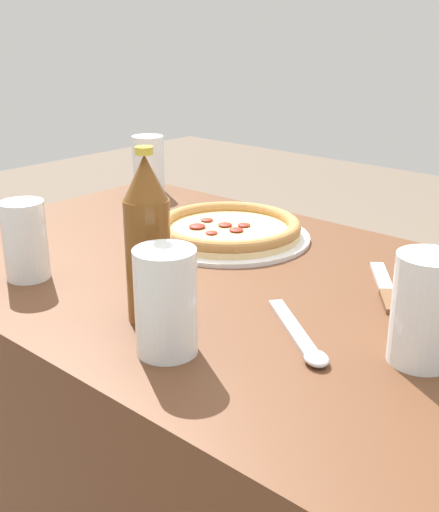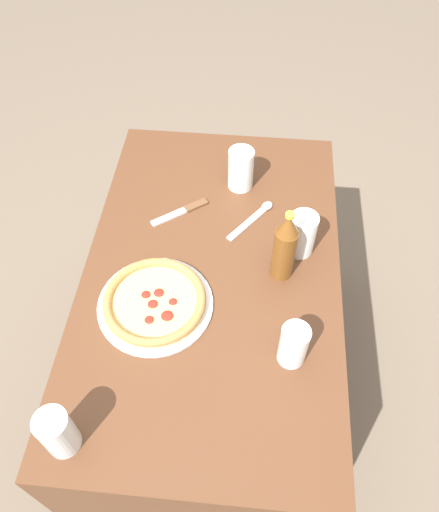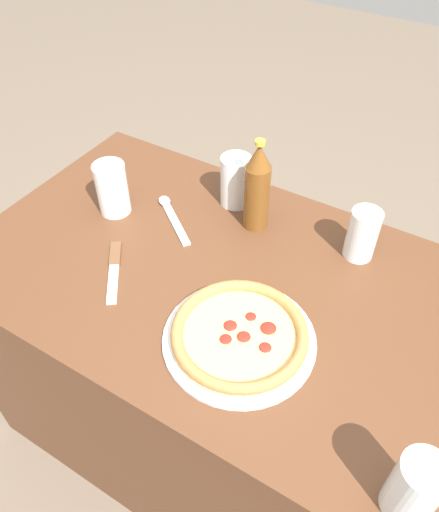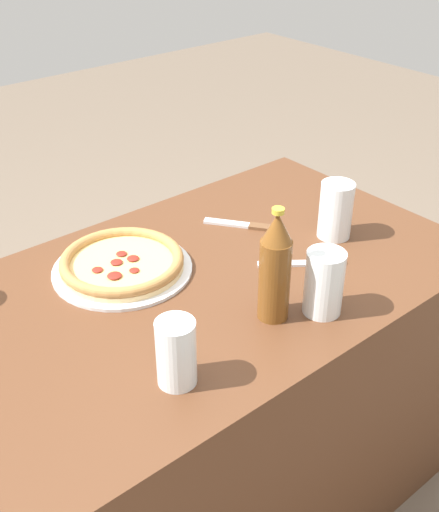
{
  "view_description": "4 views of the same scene",
  "coord_description": "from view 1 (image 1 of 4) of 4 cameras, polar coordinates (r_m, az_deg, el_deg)",
  "views": [
    {
      "loc": [
        -0.63,
        0.74,
        1.14
      ],
      "look_at": [
        0.0,
        0.03,
        0.79
      ],
      "focal_mm": 45.0,
      "sensor_mm": 36.0,
      "label": 1
    },
    {
      "loc": [
        0.82,
        0.1,
        1.89
      ],
      "look_at": [
        -0.01,
        0.02,
        0.8
      ],
      "focal_mm": 35.0,
      "sensor_mm": 36.0,
      "label": 2
    },
    {
      "loc": [
        0.4,
        -0.67,
        1.57
      ],
      "look_at": [
        -0.0,
        0.0,
        0.8
      ],
      "focal_mm": 35.0,
      "sensor_mm": 36.0,
      "label": 3
    },
    {
      "loc": [
        0.73,
        0.92,
        1.53
      ],
      "look_at": [
        -0.03,
        0.01,
        0.79
      ],
      "focal_mm": 45.0,
      "sensor_mm": 36.0,
      "label": 4
    }
  ],
  "objects": [
    {
      "name": "spoon",
      "position": [
        0.85,
        7.41,
        -7.45
      ],
      "size": [
        0.17,
        0.14,
        0.01
      ],
      "color": "silver",
      "rests_on": "table"
    },
    {
      "name": "glass_red_wine",
      "position": [
        0.81,
        17.73,
        -5.06
      ],
      "size": [
        0.08,
        0.08,
        0.14
      ],
      "color": "white",
      "rests_on": "table"
    },
    {
      "name": "table",
      "position": [
        1.24,
        1.05,
        -17.95
      ],
      "size": [
        1.2,
        0.72,
        0.74
      ],
      "color": "#56331E",
      "rests_on": "ground_plane"
    },
    {
      "name": "glass_mango_juice",
      "position": [
        1.07,
        -16.87,
        1.15
      ],
      "size": [
        0.07,
        0.07,
        0.13
      ],
      "color": "white",
      "rests_on": "table"
    },
    {
      "name": "beer_bottle",
      "position": [
        0.87,
        -6.41,
        1.34
      ],
      "size": [
        0.06,
        0.06,
        0.24
      ],
      "color": "brown",
      "rests_on": "table"
    },
    {
      "name": "glass_iced_tea",
      "position": [
        1.56,
        -6.32,
        7.84
      ],
      "size": [
        0.08,
        0.08,
        0.14
      ],
      "color": "white",
      "rests_on": "table"
    },
    {
      "name": "glass_orange_juice",
      "position": [
        0.8,
        -4.78,
        -4.33
      ],
      "size": [
        0.08,
        0.08,
        0.14
      ],
      "color": "white",
      "rests_on": "table"
    },
    {
      "name": "knife",
      "position": [
        1.03,
        14.58,
        -2.82
      ],
      "size": [
        0.13,
        0.17,
        0.01
      ],
      "color": "brown",
      "rests_on": "table"
    },
    {
      "name": "pizza_margherita",
      "position": [
        1.22,
        0.81,
        2.35
      ],
      "size": [
        0.31,
        0.31,
        0.04
      ],
      "color": "silver",
      "rests_on": "table"
    }
  ]
}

